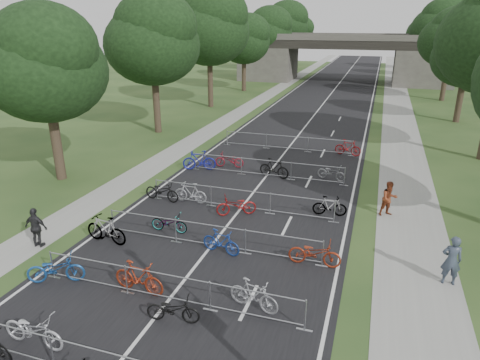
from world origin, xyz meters
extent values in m
cube|color=black|center=(0.00, 50.00, 0.01)|extent=(11.00, 140.00, 0.01)
cube|color=gray|center=(8.00, 50.00, 0.01)|extent=(3.00, 140.00, 0.01)
cube|color=gray|center=(-7.50, 50.00, 0.01)|extent=(2.00, 140.00, 0.01)
cube|color=silver|center=(0.00, 50.00, 0.00)|extent=(0.12, 140.00, 0.00)
cube|color=#4C4944|center=(-11.50, 65.00, 2.50)|extent=(8.00, 8.00, 5.00)
cube|color=#4C4944|center=(11.50, 65.00, 2.50)|extent=(8.00, 8.00, 5.00)
cube|color=black|center=(0.00, 65.00, 5.60)|extent=(30.00, 8.00, 1.20)
cube|color=#4C4944|center=(0.00, 61.20, 6.60)|extent=(30.00, 0.40, 0.90)
cube|color=#4C4944|center=(0.00, 68.80, 6.60)|extent=(30.00, 0.40, 0.90)
cylinder|color=#33261C|center=(-11.50, 16.00, 2.10)|extent=(0.56, 0.56, 4.20)
ellipsoid|color=black|center=(-11.50, 16.00, 6.22)|extent=(6.72, 6.72, 5.51)
sphere|color=black|center=(-10.90, 15.50, 7.56)|extent=(5.38, 5.38, 5.38)
sphere|color=black|center=(-12.00, 16.50, 5.38)|extent=(4.37, 4.37, 4.37)
cylinder|color=#33261C|center=(-11.50, 28.00, 2.36)|extent=(0.56, 0.56, 4.72)
ellipsoid|color=black|center=(-11.50, 28.00, 6.99)|extent=(7.56, 7.56, 6.20)
sphere|color=black|center=(-10.90, 27.50, 8.50)|extent=(6.05, 6.05, 6.05)
sphere|color=black|center=(-12.00, 28.50, 6.05)|extent=(4.91, 4.91, 4.91)
cylinder|color=#33261C|center=(-11.50, 40.00, 2.62)|extent=(0.56, 0.56, 5.25)
ellipsoid|color=black|center=(-11.50, 40.00, 7.77)|extent=(8.40, 8.40, 6.89)
sphere|color=black|center=(-10.90, 39.50, 9.45)|extent=(6.72, 6.72, 6.72)
sphere|color=black|center=(-12.00, 40.50, 6.72)|extent=(5.46, 5.46, 5.46)
cylinder|color=#33261C|center=(13.00, 40.00, 1.92)|extent=(0.56, 0.56, 3.85)
ellipsoid|color=black|center=(13.00, 40.00, 5.70)|extent=(6.16, 6.16, 5.05)
sphere|color=black|center=(13.60, 39.50, 6.93)|extent=(4.93, 4.93, 4.93)
sphere|color=black|center=(12.50, 40.50, 4.93)|extent=(4.00, 4.00, 4.00)
cylinder|color=#33261C|center=(-11.50, 52.00, 2.10)|extent=(0.56, 0.56, 4.20)
ellipsoid|color=black|center=(-11.50, 52.00, 6.22)|extent=(6.72, 6.72, 5.51)
sphere|color=black|center=(-10.90, 51.50, 7.56)|extent=(5.38, 5.38, 5.38)
sphere|color=black|center=(-12.00, 52.50, 5.38)|extent=(4.37, 4.37, 4.37)
cylinder|color=#33261C|center=(13.00, 52.00, 2.24)|extent=(0.56, 0.56, 4.48)
ellipsoid|color=black|center=(13.00, 52.00, 6.63)|extent=(7.17, 7.17, 5.88)
sphere|color=black|center=(13.60, 51.50, 8.06)|extent=(5.73, 5.73, 5.73)
sphere|color=black|center=(12.50, 52.50, 5.73)|extent=(4.66, 4.66, 4.66)
cylinder|color=#33261C|center=(-11.50, 64.00, 2.36)|extent=(0.56, 0.56, 4.72)
ellipsoid|color=black|center=(-11.50, 64.00, 6.99)|extent=(7.56, 7.56, 6.20)
sphere|color=black|center=(-10.90, 63.50, 8.50)|extent=(6.05, 6.05, 6.05)
sphere|color=black|center=(-12.00, 64.50, 6.05)|extent=(4.91, 4.91, 4.91)
cylinder|color=#33261C|center=(13.00, 64.00, 2.55)|extent=(0.56, 0.56, 5.11)
ellipsoid|color=black|center=(13.00, 64.00, 7.56)|extent=(8.18, 8.18, 6.70)
sphere|color=black|center=(13.60, 63.50, 9.20)|extent=(6.54, 6.54, 6.54)
sphere|color=black|center=(12.50, 64.50, 6.54)|extent=(5.31, 5.31, 5.31)
cylinder|color=#33261C|center=(-11.50, 76.00, 2.62)|extent=(0.56, 0.56, 5.25)
ellipsoid|color=black|center=(-11.50, 76.00, 7.77)|extent=(8.40, 8.40, 6.89)
sphere|color=black|center=(-10.90, 75.50, 9.45)|extent=(6.72, 6.72, 6.72)
sphere|color=black|center=(-12.00, 76.50, 6.72)|extent=(5.46, 5.46, 5.46)
cylinder|color=#33261C|center=(13.00, 76.00, 1.92)|extent=(0.56, 0.56, 3.85)
ellipsoid|color=black|center=(13.00, 76.00, 5.70)|extent=(6.16, 6.16, 5.05)
sphere|color=black|center=(13.60, 75.50, 6.93)|extent=(4.93, 4.93, 4.93)
sphere|color=black|center=(12.50, 76.50, 4.93)|extent=(4.00, 4.00, 4.00)
cylinder|color=#33261C|center=(-11.50, 88.00, 2.10)|extent=(0.56, 0.56, 4.20)
ellipsoid|color=black|center=(-11.50, 88.00, 6.22)|extent=(6.72, 6.72, 5.51)
sphere|color=black|center=(-10.90, 87.50, 7.56)|extent=(5.38, 5.38, 5.38)
sphere|color=black|center=(-12.00, 88.50, 5.38)|extent=(4.37, 4.37, 4.37)
cylinder|color=#33261C|center=(13.00, 88.00, 2.24)|extent=(0.56, 0.56, 4.48)
ellipsoid|color=black|center=(13.00, 88.00, 6.63)|extent=(7.17, 7.17, 5.88)
sphere|color=black|center=(13.60, 87.50, 8.06)|extent=(5.73, 5.73, 5.73)
sphere|color=black|center=(12.50, 88.50, 5.73)|extent=(4.66, 4.66, 4.66)
cylinder|color=#A2A4A9|center=(0.00, 3.60, 1.05)|extent=(9.20, 0.04, 0.04)
cylinder|color=#A2A4A9|center=(-1.53, 3.60, 0.55)|extent=(0.05, 0.05, 1.10)
cylinder|color=#A2A4A9|center=(0.00, 7.20, 1.05)|extent=(9.20, 0.04, 0.04)
cylinder|color=#A2A4A9|center=(0.00, 7.20, 0.18)|extent=(9.20, 0.04, 0.04)
cylinder|color=#A2A4A9|center=(-4.60, 7.20, 0.55)|extent=(0.05, 0.05, 1.10)
cube|color=#A2A4A9|center=(-4.60, 7.20, 0.01)|extent=(0.50, 0.08, 0.03)
cylinder|color=#A2A4A9|center=(-1.53, 7.20, 0.55)|extent=(0.05, 0.05, 1.10)
cube|color=#A2A4A9|center=(-1.53, 7.20, 0.01)|extent=(0.50, 0.08, 0.03)
cylinder|color=#A2A4A9|center=(1.53, 7.20, 0.55)|extent=(0.05, 0.05, 1.10)
cube|color=#A2A4A9|center=(1.53, 7.20, 0.01)|extent=(0.50, 0.08, 0.03)
cylinder|color=#A2A4A9|center=(4.60, 7.20, 0.55)|extent=(0.05, 0.05, 1.10)
cube|color=#A2A4A9|center=(4.60, 7.20, 0.01)|extent=(0.50, 0.08, 0.03)
cylinder|color=#A2A4A9|center=(0.00, 11.00, 1.05)|extent=(9.20, 0.04, 0.04)
cylinder|color=#A2A4A9|center=(0.00, 11.00, 0.18)|extent=(9.20, 0.04, 0.04)
cylinder|color=#A2A4A9|center=(-4.60, 11.00, 0.55)|extent=(0.05, 0.05, 1.10)
cube|color=#A2A4A9|center=(-4.60, 11.00, 0.01)|extent=(0.50, 0.08, 0.03)
cylinder|color=#A2A4A9|center=(-1.53, 11.00, 0.55)|extent=(0.05, 0.05, 1.10)
cube|color=#A2A4A9|center=(-1.53, 11.00, 0.01)|extent=(0.50, 0.08, 0.03)
cylinder|color=#A2A4A9|center=(1.53, 11.00, 0.55)|extent=(0.05, 0.05, 1.10)
cube|color=#A2A4A9|center=(1.53, 11.00, 0.01)|extent=(0.50, 0.08, 0.03)
cylinder|color=#A2A4A9|center=(4.60, 11.00, 0.55)|extent=(0.05, 0.05, 1.10)
cube|color=#A2A4A9|center=(4.60, 11.00, 0.01)|extent=(0.50, 0.08, 0.03)
cylinder|color=#A2A4A9|center=(0.00, 15.00, 1.05)|extent=(9.20, 0.04, 0.04)
cylinder|color=#A2A4A9|center=(0.00, 15.00, 0.18)|extent=(9.20, 0.04, 0.04)
cylinder|color=#A2A4A9|center=(-4.60, 15.00, 0.55)|extent=(0.05, 0.05, 1.10)
cube|color=#A2A4A9|center=(-4.60, 15.00, 0.01)|extent=(0.50, 0.08, 0.03)
cylinder|color=#A2A4A9|center=(-1.53, 15.00, 0.55)|extent=(0.05, 0.05, 1.10)
cube|color=#A2A4A9|center=(-1.53, 15.00, 0.01)|extent=(0.50, 0.08, 0.03)
cylinder|color=#A2A4A9|center=(1.53, 15.00, 0.55)|extent=(0.05, 0.05, 1.10)
cube|color=#A2A4A9|center=(1.53, 15.00, 0.01)|extent=(0.50, 0.08, 0.03)
cylinder|color=#A2A4A9|center=(4.60, 15.00, 0.55)|extent=(0.05, 0.05, 1.10)
cube|color=#A2A4A9|center=(4.60, 15.00, 0.01)|extent=(0.50, 0.08, 0.03)
cylinder|color=#A2A4A9|center=(0.00, 20.00, 1.05)|extent=(9.20, 0.04, 0.04)
cylinder|color=#A2A4A9|center=(0.00, 20.00, 0.18)|extent=(9.20, 0.04, 0.04)
cylinder|color=#A2A4A9|center=(-4.60, 20.00, 0.55)|extent=(0.05, 0.05, 1.10)
cube|color=#A2A4A9|center=(-4.60, 20.00, 0.01)|extent=(0.50, 0.08, 0.03)
cylinder|color=#A2A4A9|center=(-1.53, 20.00, 0.55)|extent=(0.05, 0.05, 1.10)
cube|color=#A2A4A9|center=(-1.53, 20.00, 0.01)|extent=(0.50, 0.08, 0.03)
cylinder|color=#A2A4A9|center=(1.53, 20.00, 0.55)|extent=(0.05, 0.05, 1.10)
cube|color=#A2A4A9|center=(1.53, 20.00, 0.01)|extent=(0.50, 0.08, 0.03)
cylinder|color=#A2A4A9|center=(4.60, 20.00, 0.55)|extent=(0.05, 0.05, 1.10)
cube|color=#A2A4A9|center=(4.60, 20.00, 0.01)|extent=(0.50, 0.08, 0.03)
cylinder|color=#A2A4A9|center=(0.00, 26.00, 1.05)|extent=(9.20, 0.04, 0.04)
cylinder|color=#A2A4A9|center=(0.00, 26.00, 0.18)|extent=(9.20, 0.04, 0.04)
cylinder|color=#A2A4A9|center=(-4.60, 26.00, 0.55)|extent=(0.05, 0.05, 1.10)
cube|color=#A2A4A9|center=(-4.60, 26.00, 0.01)|extent=(0.50, 0.08, 0.03)
cylinder|color=#A2A4A9|center=(-1.53, 26.00, 0.55)|extent=(0.05, 0.05, 1.10)
cube|color=#A2A4A9|center=(-1.53, 26.00, 0.01)|extent=(0.50, 0.08, 0.03)
cylinder|color=#A2A4A9|center=(1.53, 26.00, 0.55)|extent=(0.05, 0.05, 1.10)
cube|color=#A2A4A9|center=(1.53, 26.00, 0.01)|extent=(0.50, 0.08, 0.03)
cylinder|color=#A2A4A9|center=(4.60, 26.00, 0.55)|extent=(0.05, 0.05, 1.10)
cube|color=#A2A4A9|center=(4.60, 26.00, 0.01)|extent=(0.50, 0.08, 0.03)
imported|color=silver|center=(-2.68, 4.17, 0.53)|extent=(2.04, 0.74, 1.07)
imported|color=#1B4E96|center=(-4.30, 7.02, 0.53)|extent=(2.13, 1.46, 1.06)
imported|color=#982E16|center=(-1.15, 7.37, 0.59)|extent=(2.00, 0.72, 1.18)
imported|color=black|center=(0.65, 6.34, 0.45)|extent=(1.77, 0.86, 0.89)
imported|color=#9D9FA4|center=(2.85, 7.71, 0.53)|extent=(1.85, 0.89, 1.07)
imported|color=#A2A4A9|center=(-4.30, 10.07, 0.61)|extent=(2.09, 0.82, 1.22)
imported|color=#A2A4A9|center=(-2.24, 11.78, 0.45)|extent=(1.72, 0.64, 0.90)
imported|color=navy|center=(0.59, 10.73, 0.51)|extent=(1.76, 0.80, 1.02)
imported|color=maroon|center=(4.30, 10.99, 0.53)|extent=(2.03, 0.76, 1.05)
imported|color=black|center=(-4.21, 14.86, 0.53)|extent=(2.07, 0.93, 1.05)
imported|color=#9E9FA5|center=(-2.70, 15.09, 0.54)|extent=(1.80, 0.55, 1.08)
imported|color=maroon|center=(0.04, 14.34, 0.51)|extent=(2.03, 1.50, 1.02)
imported|color=#A2A4A9|center=(4.30, 15.70, 0.49)|extent=(1.67, 0.67, 0.98)
imported|color=#1A2094|center=(-4.30, 19.98, 0.63)|extent=(2.17, 1.15, 1.25)
imported|color=maroon|center=(-2.68, 21.05, 0.48)|extent=(1.90, 0.89, 0.96)
imported|color=black|center=(0.48, 20.12, 0.58)|extent=(1.99, 0.96, 1.15)
imported|color=gray|center=(3.79, 20.73, 0.45)|extent=(1.83, 1.06, 0.91)
imported|color=maroon|center=(4.30, 26.05, 0.55)|extent=(1.89, 0.86, 1.10)
imported|color=#353F50|center=(9.03, 11.25, 0.93)|extent=(0.71, 0.49, 1.87)
imported|color=brown|center=(6.96, 16.60, 0.85)|extent=(1.04, 0.98, 1.71)
imported|color=#242427|center=(-6.80, 8.91, 0.86)|extent=(1.03, 0.48, 1.72)
camera|label=1|loc=(6.01, -3.44, 8.81)|focal=32.00mm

